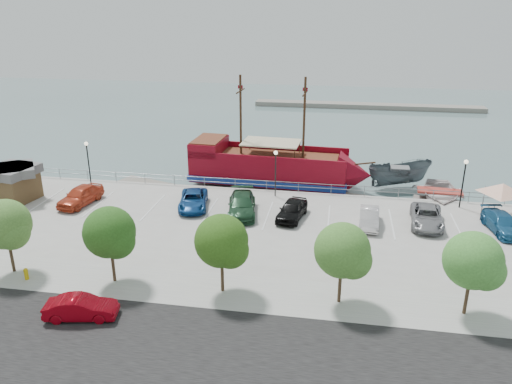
# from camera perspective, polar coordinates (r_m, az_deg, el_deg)

# --- Properties ---
(ground) EXTENTS (160.00, 160.00, 0.00)m
(ground) POSITION_cam_1_polar(r_m,az_deg,el_deg) (39.99, 0.93, -5.11)
(ground) COLOR slate
(street) EXTENTS (100.00, 8.00, 0.04)m
(street) POSITION_cam_1_polar(r_m,az_deg,el_deg) (26.12, -4.77, -18.27)
(street) COLOR black
(street) RESTS_ON land_slab
(sidewalk) EXTENTS (100.00, 4.00, 0.05)m
(sidewalk) POSITION_cam_1_polar(r_m,az_deg,el_deg) (30.87, -1.98, -11.38)
(sidewalk) COLOR #959591
(sidewalk) RESTS_ON land_slab
(seawall_railing) EXTENTS (50.00, 0.06, 1.00)m
(seawall_railing) POSITION_cam_1_polar(r_m,az_deg,el_deg) (46.53, 2.42, 0.72)
(seawall_railing) COLOR slate
(seawall_railing) RESTS_ON land_slab
(far_shore) EXTENTS (40.00, 3.00, 0.80)m
(far_shore) POSITION_cam_1_polar(r_m,az_deg,el_deg) (92.28, 12.58, 9.58)
(far_shore) COLOR gray
(far_shore) RESTS_ON ground
(pirate_ship) EXTENTS (18.47, 6.11, 11.55)m
(pirate_ship) POSITION_cam_1_polar(r_m,az_deg,el_deg) (50.19, 2.98, 2.71)
(pirate_ship) COLOR maroon
(pirate_ship) RESTS_ON ground
(patrol_boat) EXTENTS (7.05, 4.51, 2.56)m
(patrol_boat) POSITION_cam_1_polar(r_m,az_deg,el_deg) (51.84, 16.05, 1.73)
(patrol_boat) COLOR #4B555A
(patrol_boat) RESTS_ON ground
(speedboat) EXTENTS (5.37, 7.14, 1.40)m
(speedboat) POSITION_cam_1_polar(r_m,az_deg,el_deg) (49.45, 20.22, -0.38)
(speedboat) COLOR beige
(speedboat) RESTS_ON ground
(dock_west) EXTENTS (7.88, 4.52, 0.43)m
(dock_west) POSITION_cam_1_polar(r_m,az_deg,el_deg) (51.33, -11.69, 0.68)
(dock_west) COLOR gray
(dock_west) RESTS_ON ground
(dock_mid) EXTENTS (6.57, 3.54, 0.36)m
(dock_mid) POSITION_cam_1_polar(r_m,az_deg,el_deg) (48.01, 11.02, -0.73)
(dock_mid) COLOR gray
(dock_mid) RESTS_ON ground
(dock_east) EXTENTS (6.61, 3.29, 0.36)m
(dock_east) POSITION_cam_1_polar(r_m,az_deg,el_deg) (49.07, 21.14, -1.32)
(dock_east) COLOR gray
(dock_east) RESTS_ON ground
(shed) EXTENTS (4.39, 4.39, 3.12)m
(shed) POSITION_cam_1_polar(r_m,az_deg,el_deg) (48.97, -26.04, 1.00)
(shed) COLOR brown
(shed) RESTS_ON land_slab
(canopy_tent) EXTENTS (5.06, 5.06, 3.38)m
(canopy_tent) POSITION_cam_1_polar(r_m,az_deg,el_deg) (44.57, 26.45, 0.88)
(canopy_tent) COLOR slate
(canopy_tent) RESTS_ON land_slab
(street_sedan) EXTENTS (4.16, 2.11, 1.31)m
(street_sedan) POSITION_cam_1_polar(r_m,az_deg,el_deg) (29.94, -19.37, -12.37)
(street_sedan) COLOR maroon
(street_sedan) RESTS_ON street
(fire_hydrant) EXTENTS (0.28, 0.28, 0.82)m
(fire_hydrant) POSITION_cam_1_polar(r_m,az_deg,el_deg) (35.09, -24.78, -8.45)
(fire_hydrant) COLOR gold
(fire_hydrant) RESTS_ON sidewalk
(lamp_post_left) EXTENTS (0.36, 0.36, 4.28)m
(lamp_post_left) POSITION_cam_1_polar(r_m,az_deg,el_deg) (50.03, -18.69, 3.97)
(lamp_post_left) COLOR black
(lamp_post_left) RESTS_ON land_slab
(lamp_post_mid) EXTENTS (0.36, 0.36, 4.28)m
(lamp_post_mid) POSITION_cam_1_polar(r_m,az_deg,el_deg) (44.53, 2.25, 3.07)
(lamp_post_mid) COLOR black
(lamp_post_mid) RESTS_ON land_slab
(lamp_post_right) EXTENTS (0.36, 0.36, 4.28)m
(lamp_post_right) POSITION_cam_1_polar(r_m,az_deg,el_deg) (45.43, 22.69, 1.80)
(lamp_post_right) COLOR black
(lamp_post_right) RESTS_ON land_slab
(tree_b) EXTENTS (3.30, 3.20, 5.00)m
(tree_b) POSITION_cam_1_polar(r_m,az_deg,el_deg) (35.15, -26.58, -3.52)
(tree_b) COLOR #473321
(tree_b) RESTS_ON sidewalk
(tree_c) EXTENTS (3.30, 3.20, 5.00)m
(tree_c) POSITION_cam_1_polar(r_m,az_deg,el_deg) (31.63, -16.21, -4.68)
(tree_c) COLOR #473321
(tree_c) RESTS_ON sidewalk
(tree_d) EXTENTS (3.30, 3.20, 5.00)m
(tree_d) POSITION_cam_1_polar(r_m,az_deg,el_deg) (29.37, -3.73, -5.86)
(tree_d) COLOR #473321
(tree_d) RESTS_ON sidewalk
(tree_e) EXTENTS (3.30, 3.20, 5.00)m
(tree_e) POSITION_cam_1_polar(r_m,az_deg,el_deg) (28.69, 10.10, -6.84)
(tree_e) COLOR #473321
(tree_e) RESTS_ON sidewalk
(tree_f) EXTENTS (3.30, 3.20, 5.00)m
(tree_f) POSITION_cam_1_polar(r_m,az_deg,el_deg) (29.70, 23.83, -7.42)
(tree_f) COLOR #473321
(tree_f) RESTS_ON sidewalk
(parked_car_a) EXTENTS (2.69, 5.06, 1.64)m
(parked_car_a) POSITION_cam_1_polar(r_m,az_deg,el_deg) (45.95, -19.43, -0.37)
(parked_car_a) COLOR #B93B1F
(parked_car_a) RESTS_ON land_slab
(parked_car_c) EXTENTS (3.26, 5.33, 1.38)m
(parked_car_c) POSITION_cam_1_polar(r_m,az_deg,el_deg) (42.99, -7.18, -0.92)
(parked_car_c) COLOR navy
(parked_car_c) RESTS_ON land_slab
(parked_car_d) EXTENTS (3.16, 5.81, 1.60)m
(parked_car_d) POSITION_cam_1_polar(r_m,az_deg,el_deg) (41.36, -1.63, -1.49)
(parked_car_d) COLOR #1F452A
(parked_car_d) RESTS_ON land_slab
(parked_car_e) EXTENTS (2.59, 4.73, 1.52)m
(parked_car_e) POSITION_cam_1_polar(r_m,az_deg,el_deg) (40.60, 4.13, -2.03)
(parked_car_e) COLOR black
(parked_car_e) RESTS_ON land_slab
(parked_car_f) EXTENTS (1.63, 4.22, 1.37)m
(parked_car_f) POSITION_cam_1_polar(r_m,az_deg,el_deg) (40.19, 12.80, -2.88)
(parked_car_f) COLOR silver
(parked_car_f) RESTS_ON land_slab
(parked_car_g) EXTENTS (2.80, 5.34, 1.43)m
(parked_car_g) POSITION_cam_1_polar(r_m,az_deg,el_deg) (41.53, 18.93, -2.69)
(parked_car_g) COLOR gray
(parked_car_g) RESTS_ON land_slab
(parked_car_h) EXTENTS (2.66, 5.01, 1.38)m
(parked_car_h) POSITION_cam_1_polar(r_m,az_deg,el_deg) (42.63, 26.35, -3.22)
(parked_car_h) COLOR #1C5684
(parked_car_h) RESTS_ON land_slab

